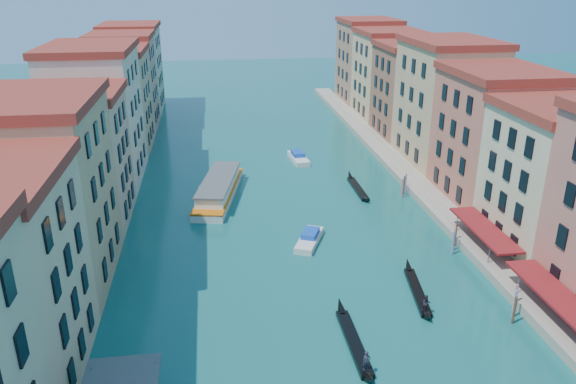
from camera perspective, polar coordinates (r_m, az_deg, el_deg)
name	(u,v)px	position (r m, az deg, el deg)	size (l,w,h in m)	color
left_bank_palazzos	(89,131)	(85.44, -19.56, 5.90)	(12.80, 128.40, 21.00)	#C0AF87
right_bank_palazzos	(460,117)	(92.38, 17.12, 7.32)	(12.80, 128.40, 21.00)	brown
quay	(407,175)	(91.96, 11.96, 1.72)	(4.00, 140.00, 1.00)	gray
restaurant_awnings	(567,305)	(57.11, 26.45, -10.21)	(3.20, 44.55, 3.12)	maroon
mooring_poles_right	(500,290)	(60.55, 20.76, -9.26)	(1.44, 54.24, 3.20)	brown
vaporetto_far	(219,188)	(82.71, -7.04, 0.36)	(8.07, 19.61, 2.84)	silver
gondola_fore	(354,341)	(51.63, 6.71, -14.78)	(1.18, 12.42, 2.48)	black
gondola_right	(418,291)	(59.64, 13.06, -9.78)	(2.55, 11.72, 2.34)	black
gondola_far	(357,187)	(85.74, 7.06, 0.47)	(1.13, 12.11, 1.72)	black
motorboat_mid	(309,238)	(68.61, 2.20, -4.74)	(4.65, 7.07, 1.41)	silver
motorboat_far	(298,157)	(98.29, 1.06, 3.54)	(2.99, 7.60, 1.54)	white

